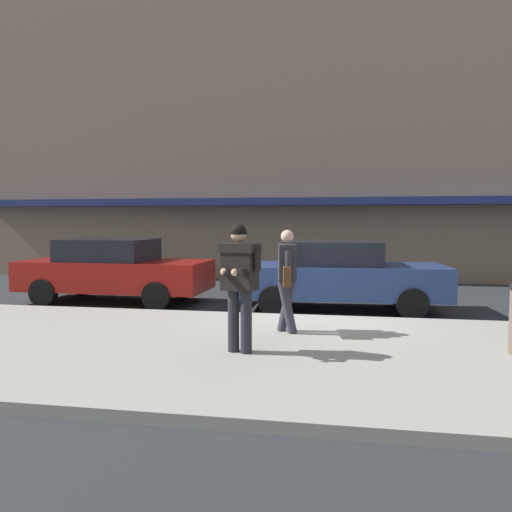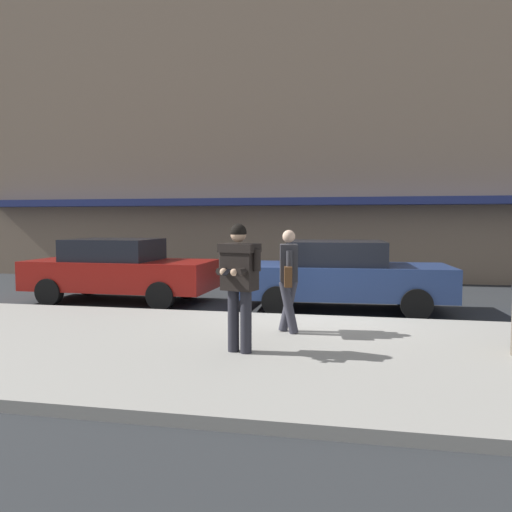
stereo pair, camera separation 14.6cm
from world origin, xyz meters
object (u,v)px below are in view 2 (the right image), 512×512
at_px(parked_sedan_near, 119,270).
at_px(man_texting_on_phone, 239,274).
at_px(pedestrian_with_bag, 289,274).
at_px(parked_sedan_mid, 343,275).

relative_size(parked_sedan_near, man_texting_on_phone, 2.51).
distance_m(man_texting_on_phone, pedestrian_with_bag, 1.47).
distance_m(parked_sedan_near, man_texting_on_phone, 6.10).
height_order(parked_sedan_mid, pedestrian_with_bag, pedestrian_with_bag).
xyz_separation_m(parked_sedan_near, man_texting_on_phone, (4.07, -4.53, 0.46)).
bearing_deg(pedestrian_with_bag, parked_sedan_near, 145.44).
xyz_separation_m(parked_sedan_near, pedestrian_with_bag, (4.58, -3.15, 0.32)).
height_order(parked_sedan_near, pedestrian_with_bag, pedestrian_with_bag).
bearing_deg(pedestrian_with_bag, parked_sedan_mid, 74.87).
bearing_deg(parked_sedan_near, man_texting_on_phone, -48.07).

